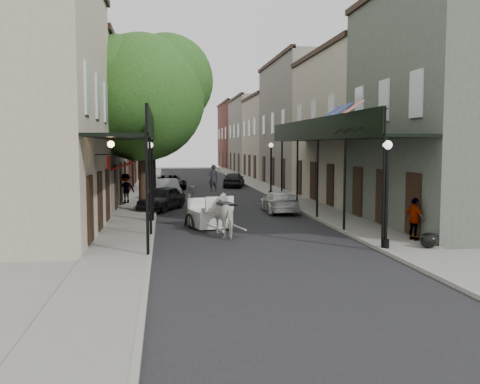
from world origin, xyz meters
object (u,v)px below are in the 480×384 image
object	(u,v)px
tree_far	(153,118)
pedestrian_sidewalk_right	(415,219)
pedestrian_sidewalk_left	(126,188)
lamppost_left	(150,180)
car_right_far	(234,179)
car_left_far	(171,182)
carriage	(206,202)
car_left_mid	(166,190)
tree_near	(149,93)
lamppost_right_far	(271,168)
horse	(227,215)
car_right_near	(279,202)
pedestrian_walking	(193,201)
car_left_near	(162,198)
lamppost_right_near	(386,192)

from	to	relation	value
tree_far	pedestrian_sidewalk_right	size ratio (longest dim) A/B	5.41
pedestrian_sidewalk_left	lamppost_left	bearing A→B (deg)	73.99
car_right_far	tree_far	bearing A→B (deg)	34.83
pedestrian_sidewalk_left	car_left_far	size ratio (longest dim) A/B	0.41
carriage	pedestrian_sidewalk_left	xyz separation A→B (m)	(-4.21, 9.65, -0.09)
car_left_mid	car_left_far	world-z (taller)	car_left_mid
car_right_far	lamppost_left	bearing A→B (deg)	85.68
lamppost_left	car_left_far	bearing A→B (deg)	86.44
tree_near	pedestrian_sidewalk_right	size ratio (longest dim) A/B	6.06
lamppost_right_far	horse	distance (m)	16.95
car_right_near	car_left_mid	bearing A→B (deg)	-46.20
carriage	pedestrian_sidewalk_right	distance (m)	9.01
tree_far	pedestrian_sidewalk_left	distance (m)	11.29
pedestrian_sidewalk_right	car_left_far	bearing A→B (deg)	-0.92
pedestrian_walking	car_left_near	size ratio (longest dim) A/B	0.40
tree_near	carriage	bearing A→B (deg)	-65.58
lamppost_left	lamppost_right_far	xyz separation A→B (m)	(8.20, 12.00, 0.00)
tree_near	lamppost_right_near	size ratio (longest dim) A/B	2.60
carriage	car_left_far	bearing A→B (deg)	79.26
lamppost_right_far	car_right_far	size ratio (longest dim) A/B	0.92
lamppost_right_far	car_left_near	bearing A→B (deg)	-137.72
pedestrian_walking	lamppost_right_near	bearing A→B (deg)	-80.82
tree_far	carriage	world-z (taller)	tree_far
pedestrian_walking	car_left_far	bearing A→B (deg)	70.67
car_left_mid	tree_near	bearing A→B (deg)	-105.58
pedestrian_sidewalk_left	car_left_far	xyz separation A→B (m)	(2.94, 11.87, -0.41)
tree_near	carriage	size ratio (longest dim) A/B	3.37
horse	pedestrian_sidewalk_left	distance (m)	13.16
tree_near	car_right_far	size ratio (longest dim) A/B	2.40
tree_near	car_right_far	bearing A→B (deg)	67.82
carriage	tree_near	bearing A→B (deg)	100.32
pedestrian_walking	car_left_near	distance (m)	3.35
carriage	pedestrian_sidewalk_left	bearing A→B (deg)	99.45
lamppost_right_far	car_left_far	xyz separation A→B (m)	(-6.96, 7.97, -1.44)
car_left_mid	car_right_near	world-z (taller)	car_left_mid
tree_near	car_left_near	xyz separation A→B (m)	(0.60, 0.82, -5.80)
carriage	car_left_mid	world-z (taller)	carriage
pedestrian_sidewalk_right	car_right_near	distance (m)	10.18
tree_near	pedestrian_sidewalk_left	distance (m)	6.91
tree_near	car_left_near	world-z (taller)	tree_near
carriage	pedestrian_walking	world-z (taller)	carriage
pedestrian_sidewalk_right	pedestrian_walking	bearing A→B (deg)	22.78
tree_far	lamppost_right_near	size ratio (longest dim) A/B	2.32
tree_far	car_right_far	distance (m)	8.98
lamppost_left	car_left_mid	distance (m)	9.92
lamppost_right_far	car_left_mid	xyz separation A→B (m)	(-7.44, -2.20, -1.32)
lamppost_left	pedestrian_sidewalk_left	size ratio (longest dim) A/B	2.06
car_right_near	tree_far	bearing A→B (deg)	-63.29
pedestrian_sidewalk_right	car_left_far	distance (m)	28.04
car_left_far	lamppost_right_far	bearing A→B (deg)	-57.30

